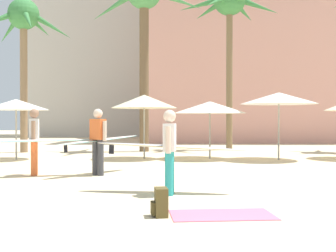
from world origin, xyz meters
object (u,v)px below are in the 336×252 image
Objects in this scene: cafe_umbrella_6 at (210,107)px; person_mid_right at (99,139)px; palm_tree_far_left at (229,9)px; person_far_left at (170,148)px; palm_tree_right at (24,27)px; person_far_right at (33,140)px; palm_tree_center at (144,10)px; backpack at (160,203)px; cafe_umbrella_2 at (279,98)px; beach_towel at (222,215)px; cafe_umbrella_5 at (16,105)px; cafe_umbrella_1 at (144,101)px.

person_mid_right is (-3.26, -5.00, -0.98)m from cafe_umbrella_6.
palm_tree_far_left is 14.51m from person_far_left.
palm_tree_right is 10.16m from person_far_right.
person_far_right is at bearing -133.07° from cafe_umbrella_6.
backpack is (1.25, -13.98, -6.28)m from palm_tree_center.
person_mid_right is (-4.56, -10.02, -5.85)m from palm_tree_far_left.
cafe_umbrella_2 is 10.18m from beach_towel.
cafe_umbrella_5 is 0.79× the size of person_far_left.
beach_towel is 0.50× the size of person_far_right.
person_far_right is (-1.65, -0.25, -0.00)m from person_mid_right.
palm_tree_center is at bearing -165.14° from palm_tree_far_left.
cafe_umbrella_5 is at bearing 124.39° from beach_towel.
person_mid_right is at bearing -93.37° from palm_tree_center.
person_far_left is at bearing -52.89° from cafe_umbrella_5.
cafe_umbrella_1 reaches higher than person_far_left.
backpack is (-0.91, -0.09, 0.19)m from beach_towel.
beach_towel is at bearing -97.13° from palm_tree_far_left.
cafe_umbrella_2 is 0.93× the size of person_far_left.
beach_towel is at bearing -93.27° from cafe_umbrella_6.
person_mid_right is at bearing -141.42° from cafe_umbrella_2.
cafe_umbrella_6 is (2.73, -3.95, -4.58)m from palm_tree_center.
palm_tree_center is 10.54m from person_mid_right.
beach_towel is (7.44, -13.17, -5.56)m from palm_tree_right.
palm_tree_far_left is 16.52m from beach_towel.
palm_tree_center is 5.32× the size of beach_towel.
palm_tree_center reaches higher than backpack.
palm_tree_far_left is 7.22m from cafe_umbrella_2.
palm_tree_center is 7.64m from cafe_umbrella_5.
palm_tree_center reaches higher than cafe_umbrella_6.
cafe_umbrella_2 is at bearing 20.75° from person_far_right.
person_far_left is at bearing -59.35° from palm_tree_right.
palm_tree_far_left reaches higher than person_far_right.
person_far_left is (-2.68, -12.99, -5.88)m from palm_tree_far_left.
cafe_umbrella_1 is 4.63m from cafe_umbrella_5.
beach_towel is at bearing -107.56° from cafe_umbrella_2.
cafe_umbrella_6 is 6.41× the size of backpack.
person_far_left is 0.97× the size of person_far_right.
person_far_left is at bearing -99.79° from cafe_umbrella_6.
person_far_left is (-1.37, -7.97, -1.01)m from cafe_umbrella_6.
cafe_umbrella_1 reaches higher than person_far_right.
person_far_right is (-3.53, 2.72, 0.03)m from person_far_left.
cafe_umbrella_1 is at bearing 100.66° from beach_towel.
person_mid_right is at bearing -78.52° from backpack.
cafe_umbrella_2 is 7.39m from person_mid_right.
cafe_umbrella_5 is at bearing 77.75° from person_mid_right.
palm_tree_far_left reaches higher than backpack.
palm_tree_right reaches higher than person_mid_right.
person_far_left is 1.21× the size of person_mid_right.
palm_tree_far_left is at bearing 14.86° from palm_tree_center.
person_far_right reaches higher than beach_towel.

